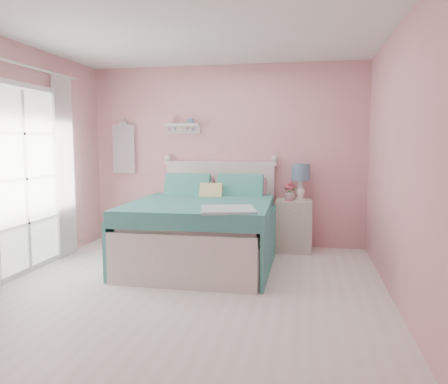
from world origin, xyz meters
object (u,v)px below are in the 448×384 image
(bed, at_px, (204,230))
(vase, at_px, (290,194))
(nightstand, at_px, (294,225))
(table_lamp, at_px, (301,175))
(teacup, at_px, (289,198))

(bed, bearing_deg, vase, 37.30)
(bed, height_order, nightstand, bed)
(table_lamp, bearing_deg, nightstand, -144.20)
(bed, distance_m, table_lamp, 1.58)
(nightstand, relative_size, table_lamp, 1.43)
(bed, relative_size, vase, 14.60)
(table_lamp, height_order, vase, table_lamp)
(bed, height_order, teacup, bed)
(bed, bearing_deg, table_lamp, 34.68)
(table_lamp, relative_size, teacup, 4.67)
(bed, xyz_separation_m, table_lamp, (1.16, 0.86, 0.64))
(vase, relative_size, teacup, 1.38)
(table_lamp, distance_m, teacup, 0.38)
(teacup, bearing_deg, table_lamp, 49.51)
(table_lamp, bearing_deg, vase, -167.65)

